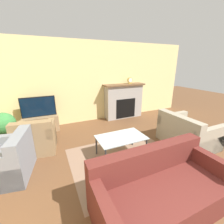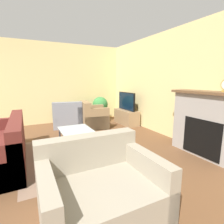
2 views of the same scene
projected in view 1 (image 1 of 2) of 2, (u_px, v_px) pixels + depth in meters
The scene contains 12 objects.
wall_back at pixel (81, 83), 5.00m from camera, with size 8.34×0.06×2.70m.
area_rug at pixel (124, 159), 3.25m from camera, with size 2.24×1.83×0.00m.
fireplace at pixel (123, 100), 5.61m from camera, with size 1.53×0.44×1.27m.
tv_stand at pixel (41, 124), 4.52m from camera, with size 0.99×0.42×0.48m.
tv at pixel (38, 107), 4.35m from camera, with size 0.93×0.06×0.59m.
couch_sectional at pixel (160, 191), 2.09m from camera, with size 1.91×0.88×0.82m.
couch_loveseat at pixel (187, 134), 3.78m from camera, with size 0.98×1.23×0.82m.
armchair_by_window at pixel (8, 162), 2.68m from camera, with size 0.92×0.99×0.82m.
armchair_accent at pixel (36, 139), 3.47m from camera, with size 0.93×0.86×0.82m.
coffee_table at pixel (121, 139), 3.27m from camera, with size 1.04×0.63×0.46m.
potted_plant at pixel (4, 126), 3.57m from camera, with size 0.54×0.54×0.88m.
mantel_clock at pixel (130, 80), 5.49m from camera, with size 0.20×0.07×0.23m.
Camera 1 is at (-1.17, -0.03, 1.98)m, focal length 24.00 mm.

